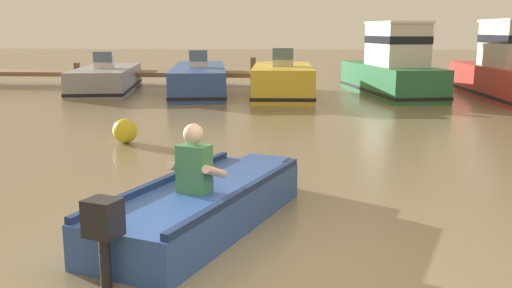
# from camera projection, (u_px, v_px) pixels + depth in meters

# --- Properties ---
(ground_plane) EXTENTS (120.00, 120.00, 0.00)m
(ground_plane) POSITION_uv_depth(u_px,v_px,m) (275.00, 284.00, 4.90)
(ground_plane) COLOR #7A6B4C
(wooden_dock) EXTENTS (14.00, 1.64, 1.17)m
(wooden_dock) POSITION_uv_depth(u_px,v_px,m) (84.00, 73.00, 22.29)
(wooden_dock) COLOR brown
(wooden_dock) RESTS_ON ground
(rowboat_with_person) EXTENTS (2.08, 3.63, 1.19)m
(rowboat_with_person) POSITION_uv_depth(u_px,v_px,m) (205.00, 204.00, 6.33)
(rowboat_with_person) COLOR #2D519E
(rowboat_with_person) RESTS_ON ground
(moored_boat_grey) EXTENTS (2.85, 6.00, 1.42)m
(moored_boat_grey) POSITION_uv_depth(u_px,v_px,m) (107.00, 80.00, 20.43)
(moored_boat_grey) COLOR gray
(moored_boat_grey) RESTS_ON ground
(moored_boat_blue) EXTENTS (2.77, 6.81, 1.49)m
(moored_boat_blue) POSITION_uv_depth(u_px,v_px,m) (199.00, 80.00, 19.82)
(moored_boat_blue) COLOR #2D519E
(moored_boat_blue) RESTS_ON ground
(moored_boat_yellow) EXTENTS (2.11, 4.84, 1.60)m
(moored_boat_yellow) POSITION_uv_depth(u_px,v_px,m) (282.00, 82.00, 18.55)
(moored_boat_yellow) COLOR gold
(moored_boat_yellow) RESTS_ON ground
(moored_boat_green) EXTENTS (2.93, 6.08, 2.43)m
(moored_boat_green) POSITION_uv_depth(u_px,v_px,m) (392.00, 68.00, 18.93)
(moored_boat_green) COLOR #287042
(moored_boat_green) RESTS_ON ground
(moored_boat_red) EXTENTS (1.95, 6.18, 2.48)m
(moored_boat_red) POSITION_uv_depth(u_px,v_px,m) (506.00, 70.00, 17.85)
(moored_boat_red) COLOR #B72D28
(moored_boat_red) RESTS_ON ground
(mooring_buoy) EXTENTS (0.48, 0.48, 0.48)m
(mooring_buoy) POSITION_uv_depth(u_px,v_px,m) (125.00, 131.00, 10.96)
(mooring_buoy) COLOR yellow
(mooring_buoy) RESTS_ON ground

